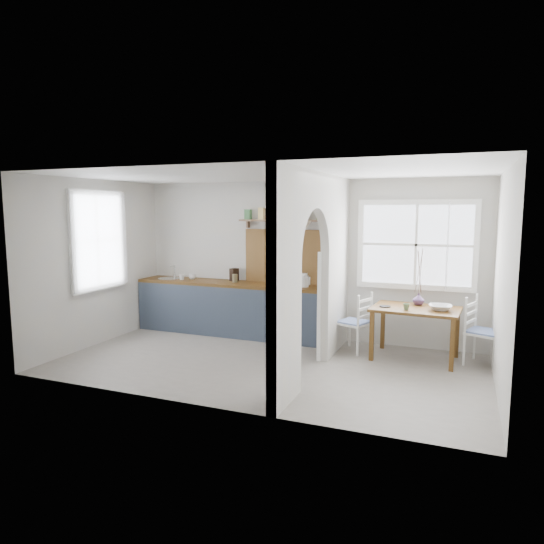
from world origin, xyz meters
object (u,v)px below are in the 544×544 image
at_px(vase, 419,299).
at_px(chair_right, 485,332).
at_px(kettle, 305,280).
at_px(dining_table, 415,333).
at_px(chair_left, 354,322).

bearing_deg(vase, chair_right, -11.01).
bearing_deg(kettle, chair_right, 12.35).
distance_m(dining_table, chair_left, 0.90).
xyz_separation_m(chair_left, chair_right, (1.81, -0.01, 0.02)).
bearing_deg(chair_right, chair_left, 110.23).
height_order(dining_table, chair_left, chair_left).
relative_size(dining_table, vase, 6.93).
xyz_separation_m(dining_table, chair_right, (0.91, 0.06, 0.10)).
bearing_deg(chair_left, kettle, -84.60).
xyz_separation_m(chair_left, vase, (0.91, 0.16, 0.38)).
relative_size(dining_table, chair_right, 1.26).
distance_m(chair_left, vase, 1.00).
bearing_deg(dining_table, chair_right, 7.85).
height_order(kettle, vase, kettle).
bearing_deg(chair_right, kettle, 105.65).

